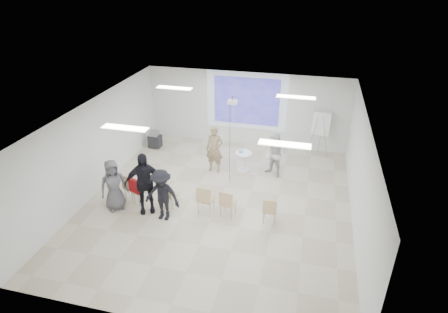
% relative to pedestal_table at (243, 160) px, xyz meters
% --- Properties ---
extents(floor, '(8.00, 9.00, 0.10)m').
position_rel_pedestal_table_xyz_m(floor, '(-0.35, -2.26, -0.46)').
color(floor, beige).
rests_on(floor, ground).
extents(ceiling, '(8.00, 9.00, 0.10)m').
position_rel_pedestal_table_xyz_m(ceiling, '(-0.35, -2.26, 2.64)').
color(ceiling, white).
rests_on(ceiling, wall_back).
extents(wall_back, '(8.00, 0.10, 3.00)m').
position_rel_pedestal_table_xyz_m(wall_back, '(-0.35, 2.29, 1.09)').
color(wall_back, silver).
rests_on(wall_back, floor).
extents(wall_left, '(0.10, 9.00, 3.00)m').
position_rel_pedestal_table_xyz_m(wall_left, '(-4.40, -2.26, 1.09)').
color(wall_left, silver).
rests_on(wall_left, floor).
extents(wall_right, '(0.10, 9.00, 3.00)m').
position_rel_pedestal_table_xyz_m(wall_right, '(3.70, -2.26, 1.09)').
color(wall_right, silver).
rests_on(wall_right, floor).
extents(projection_halo, '(3.20, 0.01, 2.30)m').
position_rel_pedestal_table_xyz_m(projection_halo, '(-0.35, 2.23, 1.44)').
color(projection_halo, silver).
rests_on(projection_halo, wall_back).
extents(projection_image, '(2.60, 0.01, 1.90)m').
position_rel_pedestal_table_xyz_m(projection_image, '(-0.35, 2.21, 1.44)').
color(projection_image, '#3634B1').
rests_on(projection_image, wall_back).
extents(pedestal_table, '(0.75, 0.75, 0.74)m').
position_rel_pedestal_table_xyz_m(pedestal_table, '(0.00, 0.00, 0.00)').
color(pedestal_table, white).
rests_on(pedestal_table, floor).
extents(player_left, '(0.73, 0.51, 1.94)m').
position_rel_pedestal_table_xyz_m(player_left, '(-0.99, -0.26, 0.56)').
color(player_left, '#95815B').
rests_on(player_left, floor).
extents(player_right, '(1.06, 1.01, 1.74)m').
position_rel_pedestal_table_xyz_m(player_right, '(1.11, -0.08, 0.46)').
color(player_right, silver).
rests_on(player_right, floor).
extents(controller_left, '(0.04, 0.11, 0.04)m').
position_rel_pedestal_table_xyz_m(controller_left, '(-0.81, -0.01, 0.87)').
color(controller_left, white).
rests_on(controller_left, player_left).
extents(controller_right, '(0.09, 0.11, 0.04)m').
position_rel_pedestal_table_xyz_m(controller_right, '(0.93, 0.17, 0.76)').
color(controller_right, white).
rests_on(controller_right, player_right).
extents(chair_far_left, '(0.52, 0.54, 0.92)m').
position_rel_pedestal_table_xyz_m(chair_far_left, '(-2.99, -2.75, 0.14)').
color(chair_far_left, tan).
rests_on(chair_far_left, floor).
extents(chair_left_mid, '(0.54, 0.55, 0.86)m').
position_rel_pedestal_table_xyz_m(chair_left_mid, '(-2.75, -2.83, 0.10)').
color(chair_left_mid, tan).
rests_on(chair_left_mid, floor).
extents(chair_left_inner, '(0.47, 0.49, 0.80)m').
position_rel_pedestal_table_xyz_m(chair_left_inner, '(-1.72, -2.78, 0.06)').
color(chair_left_inner, tan).
rests_on(chair_left_inner, floor).
extents(chair_center, '(0.48, 0.51, 0.95)m').
position_rel_pedestal_table_xyz_m(chair_center, '(-0.57, -2.87, 0.15)').
color(chair_center, tan).
rests_on(chair_center, floor).
extents(chair_right_inner, '(0.47, 0.50, 0.88)m').
position_rel_pedestal_table_xyz_m(chair_right_inner, '(0.09, -2.85, 0.11)').
color(chair_right_inner, tan).
rests_on(chair_right_inner, floor).
extents(chair_right_far, '(0.40, 0.43, 0.82)m').
position_rel_pedestal_table_xyz_m(chair_right_far, '(1.33, -2.86, 0.08)').
color(chair_right_far, tan).
rests_on(chair_right_far, floor).
extents(red_jacket, '(0.46, 0.27, 0.44)m').
position_rel_pedestal_table_xyz_m(red_jacket, '(-2.73, -2.98, 0.31)').
color(red_jacket, '#AC1519').
rests_on(red_jacket, chair_left_mid).
extents(laptop, '(0.34, 0.28, 0.02)m').
position_rel_pedestal_table_xyz_m(laptop, '(-1.70, -2.69, 0.02)').
color(laptop, black).
rests_on(laptop, chair_left_inner).
extents(audience_left, '(1.49, 1.26, 2.21)m').
position_rel_pedestal_table_xyz_m(audience_left, '(-2.34, -3.12, 0.69)').
color(audience_left, black).
rests_on(audience_left, floor).
extents(audience_mid, '(1.21, 0.71, 1.82)m').
position_rel_pedestal_table_xyz_m(audience_mid, '(-1.69, -3.36, 0.50)').
color(audience_mid, black).
rests_on(audience_mid, floor).
extents(audience_outer, '(1.05, 1.03, 1.82)m').
position_rel_pedestal_table_xyz_m(audience_outer, '(-3.29, -3.22, 0.50)').
color(audience_outer, '#5D5C61').
rests_on(audience_outer, floor).
extents(flipchart_easel, '(0.77, 0.60, 1.82)m').
position_rel_pedestal_table_xyz_m(flipchart_easel, '(2.57, 1.84, 0.93)').
color(flipchart_easel, gray).
rests_on(flipchart_easel, floor).
extents(av_cart, '(0.49, 0.40, 0.72)m').
position_rel_pedestal_table_xyz_m(av_cart, '(-3.83, 1.02, -0.08)').
color(av_cart, black).
rests_on(av_cart, floor).
extents(ceiling_projector, '(0.30, 0.25, 3.00)m').
position_rel_pedestal_table_xyz_m(ceiling_projector, '(-0.25, -0.77, 2.28)').
color(ceiling_projector, white).
rests_on(ceiling_projector, ceiling).
extents(fluor_panel_nw, '(1.20, 0.30, 0.02)m').
position_rel_pedestal_table_xyz_m(fluor_panel_nw, '(-2.35, -0.26, 2.56)').
color(fluor_panel_nw, white).
rests_on(fluor_panel_nw, ceiling).
extents(fluor_panel_ne, '(1.20, 0.30, 0.02)m').
position_rel_pedestal_table_xyz_m(fluor_panel_ne, '(1.65, -0.26, 2.56)').
color(fluor_panel_ne, white).
rests_on(fluor_panel_ne, ceiling).
extents(fluor_panel_sw, '(1.20, 0.30, 0.02)m').
position_rel_pedestal_table_xyz_m(fluor_panel_sw, '(-2.35, -3.76, 2.56)').
color(fluor_panel_sw, white).
rests_on(fluor_panel_sw, ceiling).
extents(fluor_panel_se, '(1.20, 0.30, 0.02)m').
position_rel_pedestal_table_xyz_m(fluor_panel_se, '(1.65, -3.76, 2.56)').
color(fluor_panel_se, white).
rests_on(fluor_panel_se, ceiling).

